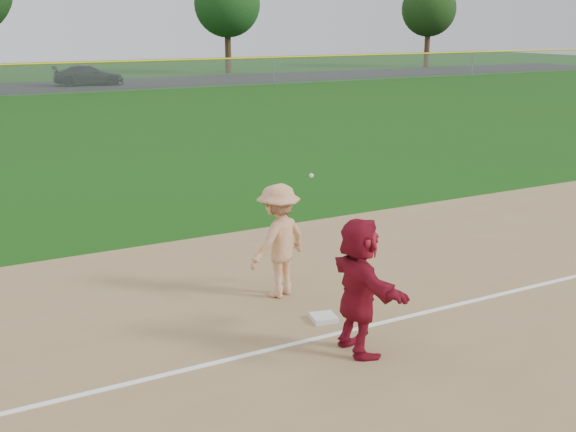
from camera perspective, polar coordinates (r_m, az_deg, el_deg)
ground at (r=12.09m, az=3.47°, el=-7.60°), size 160.00×160.00×0.00m
foul_line at (r=11.46m, az=5.63°, el=-8.82°), size 60.00×0.10×0.01m
first_base at (r=11.70m, az=2.82°, el=-8.04°), size 0.46×0.46×0.09m
base_runner at (r=10.34m, az=5.65°, el=-5.54°), size 0.79×1.92×2.02m
car_right at (r=56.84m, az=-15.49°, el=10.67°), size 5.39×2.87×1.49m
first_base_play at (r=12.42m, az=-0.75°, el=-1.96°), size 1.47×1.27×2.27m
tree_3 at (r=68.22m, az=-4.84°, el=16.36°), size 6.00×6.00×9.19m
tree_4 at (r=78.57m, az=11.07°, el=15.75°), size 5.60×5.60×8.67m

